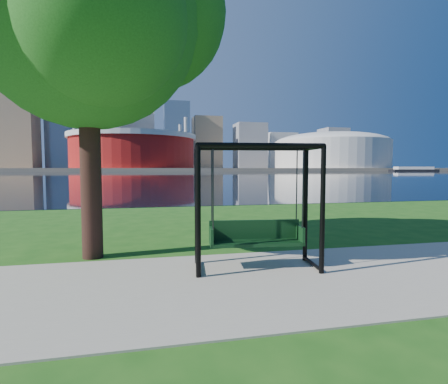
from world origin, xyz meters
name	(u,v)px	position (x,y,z in m)	size (l,w,h in m)	color
ground	(230,275)	(0.00, 0.00, 0.00)	(900.00, 900.00, 0.00)	#1E5114
path	(237,282)	(0.00, -0.50, 0.01)	(120.00, 4.00, 0.03)	#9E937F
river	(152,175)	(0.00, 102.00, 0.01)	(900.00, 180.00, 0.02)	black
far_bank	(148,169)	(0.00, 306.00, 1.00)	(900.00, 228.00, 2.00)	#937F60
stadium	(133,150)	(-10.00, 235.00, 14.23)	(83.00, 83.00, 32.00)	maroon
arena	(331,150)	(135.00, 235.00, 15.87)	(84.00, 84.00, 26.56)	beige
skyline	(143,130)	(-4.27, 319.39, 35.89)	(392.00, 66.00, 96.50)	gray
swing	(256,209)	(0.60, 0.28, 1.22)	(2.57, 1.34, 2.52)	black
park_tree	(84,8)	(-2.83, 2.03, 5.58)	(6.46, 5.84, 8.03)	black
barge	(414,169)	(160.77, 180.42, 1.28)	(29.10, 12.35, 2.82)	black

